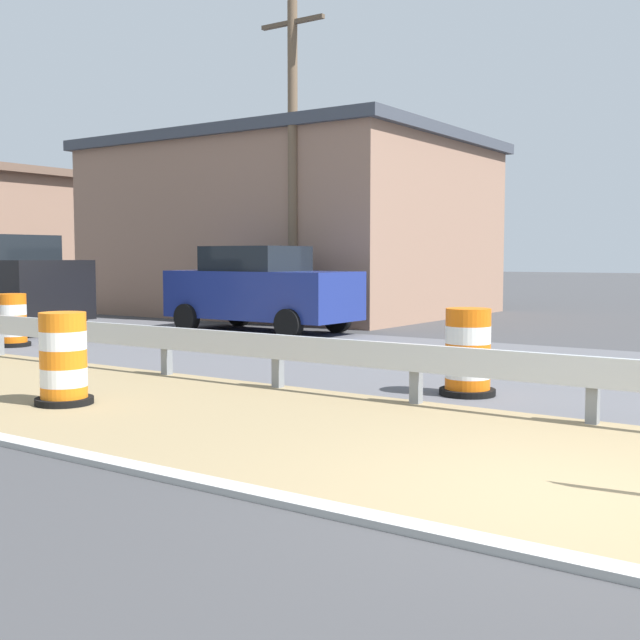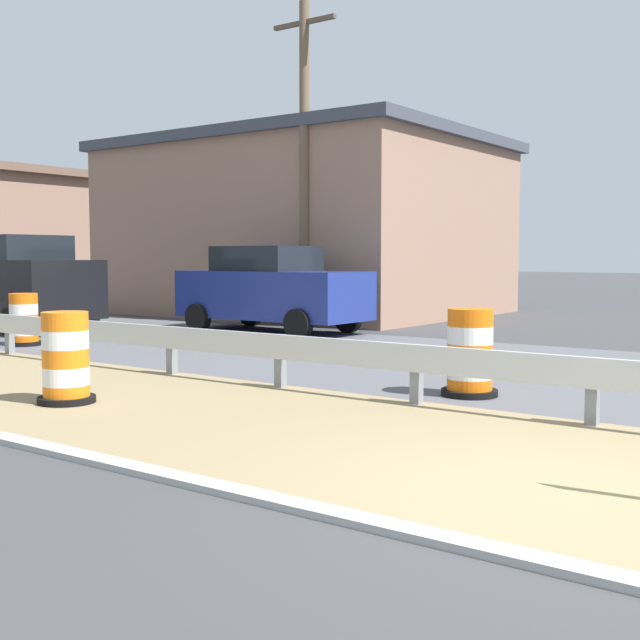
# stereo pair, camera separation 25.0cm
# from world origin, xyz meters

# --- Properties ---
(ground_plane) EXTENTS (160.00, 160.00, 0.00)m
(ground_plane) POSITION_xyz_m (0.00, 0.00, 0.00)
(ground_plane) COLOR #3D3D3F
(median_dirt_strip) EXTENTS (4.02, 120.00, 0.01)m
(median_dirt_strip) POSITION_xyz_m (0.81, 0.00, 0.00)
(median_dirt_strip) COLOR #8E7A56
(median_dirt_strip) RESTS_ON ground
(curb_near_edge) EXTENTS (0.20, 120.00, 0.11)m
(curb_near_edge) POSITION_xyz_m (-1.30, 0.00, 0.00)
(curb_near_edge) COLOR #ADADA8
(curb_near_edge) RESTS_ON ground
(guardrail_median) EXTENTS (0.18, 42.89, 0.71)m
(guardrail_median) POSITION_xyz_m (2.58, 2.78, 0.52)
(guardrail_median) COLOR silver
(guardrail_median) RESTS_ON ground
(traffic_barrel_nearest) EXTENTS (0.70, 0.70, 1.08)m
(traffic_barrel_nearest) POSITION_xyz_m (3.53, 2.53, 0.49)
(traffic_barrel_nearest) COLOR orange
(traffic_barrel_nearest) RESTS_ON ground
(traffic_barrel_close) EXTENTS (0.67, 0.67, 1.08)m
(traffic_barrel_close) POSITION_xyz_m (0.28, 6.15, 0.49)
(traffic_barrel_close) COLOR orange
(traffic_barrel_close) RESTS_ON ground
(traffic_barrel_mid) EXTENTS (0.67, 0.67, 1.01)m
(traffic_barrel_mid) POSITION_xyz_m (3.63, 11.98, 0.45)
(traffic_barrel_mid) COLOR orange
(traffic_barrel_mid) RESTS_ON ground
(car_mid_far_lane) EXTENTS (2.09, 4.51, 1.95)m
(car_mid_far_lane) POSITION_xyz_m (8.62, 9.90, 0.98)
(car_mid_far_lane) COLOR navy
(car_mid_far_lane) RESTS_ON ground
(roadside_shop_near) EXTENTS (8.45, 10.83, 5.18)m
(roadside_shop_near) POSITION_xyz_m (14.33, 13.19, 2.60)
(roadside_shop_near) COLOR #93705B
(roadside_shop_near) RESTS_ON ground
(utility_pole_near) EXTENTS (0.24, 1.80, 7.81)m
(utility_pole_near) POSITION_xyz_m (10.23, 10.16, 4.06)
(utility_pole_near) COLOR brown
(utility_pole_near) RESTS_ON ground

